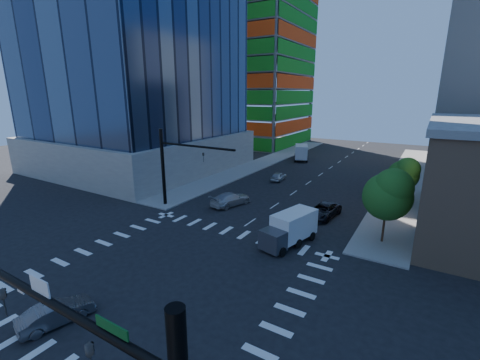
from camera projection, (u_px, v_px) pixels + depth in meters
The scene contains 14 objects.
ground at pixel (170, 276), 23.59m from camera, with size 160.00×160.00×0.00m, color black.
road_markings at pixel (170, 276), 23.59m from camera, with size 20.00×20.00×0.01m, color silver.
sidewalk_ne at pixel (406, 179), 50.43m from camera, with size 5.00×60.00×0.15m, color gray.
sidewalk_nw at pixel (264, 162), 62.88m from camera, with size 5.00×60.00×0.15m, color gray.
construction_building at pixel (253, 47), 82.06m from camera, with size 25.16×34.50×70.60m.
signal_mast_nw at pixel (172, 162), 36.65m from camera, with size 10.20×0.40×9.00m.
tree_south at pixel (389, 194), 27.58m from camera, with size 4.16×4.16×6.82m.
tree_north at pixel (405, 173), 37.54m from camera, with size 3.54×3.52×5.78m.
car_nb_far at pixel (323, 211), 34.80m from camera, with size 2.42×5.25×1.46m, color black.
car_sb_near at pixel (231, 199), 38.52m from camera, with size 2.18×5.36×1.56m, color silver.
car_sb_mid at pixel (279, 176), 49.64m from camera, with size 1.56×3.88×1.32m, color #B6BBBF.
car_sb_cross at pixel (56, 313), 18.63m from camera, with size 1.41×4.05×1.34m, color #4A4B4F.
box_truck_near at pixel (288, 232), 28.26m from camera, with size 3.57×5.80×2.83m.
box_truck_far at pixel (301, 153), 64.86m from camera, with size 4.53×6.50×3.14m.
Camera 1 is at (15.19, -15.28, 13.00)m, focal length 24.00 mm.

